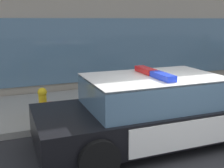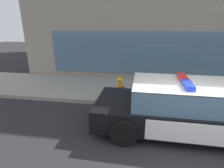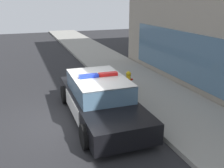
# 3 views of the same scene
# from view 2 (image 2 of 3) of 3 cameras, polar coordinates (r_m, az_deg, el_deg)

# --- Properties ---
(ground) EXTENTS (48.00, 48.00, 0.00)m
(ground) POSITION_cam_2_polar(r_m,az_deg,el_deg) (4.51, 26.04, -22.09)
(ground) COLOR #262628
(sidewalk) EXTENTS (48.00, 3.08, 0.15)m
(sidewalk) POSITION_cam_2_polar(r_m,az_deg,el_deg) (7.88, 18.21, -2.49)
(sidewalk) COLOR gray
(sidewalk) RESTS_ON ground
(police_cruiser) EXTENTS (5.07, 2.14, 1.49)m
(police_cruiser) POSITION_cam_2_polar(r_m,az_deg,el_deg) (5.18, 23.08, -7.15)
(police_cruiser) COLOR black
(police_cruiser) RESTS_ON ground
(fire_hydrant) EXTENTS (0.34, 0.39, 0.73)m
(fire_hydrant) POSITION_cam_2_polar(r_m,az_deg,el_deg) (6.90, 2.56, -0.77)
(fire_hydrant) COLOR gold
(fire_hydrant) RESTS_ON sidewalk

